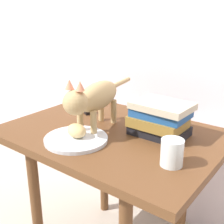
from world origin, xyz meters
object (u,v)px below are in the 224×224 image
at_px(side_table, 112,150).
at_px(tv_remote, 86,108).
at_px(candle_jar, 172,154).
at_px(bread_roll, 77,131).
at_px(plate, 76,139).
at_px(book_stack, 160,119).
at_px(cat, 94,98).

height_order(side_table, tv_remote, tv_remote).
bearing_deg(candle_jar, bread_roll, -172.41).
bearing_deg(side_table, plate, -108.20).
xyz_separation_m(book_stack, tv_remote, (-0.42, 0.05, -0.06)).
height_order(plate, book_stack, book_stack).
distance_m(candle_jar, tv_remote, 0.60).
bearing_deg(bread_roll, tv_remote, 126.87).
relative_size(cat, candle_jar, 5.59).
xyz_separation_m(bread_roll, cat, (-0.01, 0.12, 0.09)).
height_order(side_table, book_stack, book_stack).
height_order(bread_roll, book_stack, book_stack).
bearing_deg(bread_roll, cat, 96.77).
bearing_deg(tv_remote, cat, -10.15).
relative_size(side_table, plate, 3.61).
bearing_deg(plate, tv_remote, 126.42).
bearing_deg(bread_roll, candle_jar, 7.59).
bearing_deg(cat, side_table, 26.63).
bearing_deg(bread_roll, plate, -95.11).
relative_size(side_table, tv_remote, 5.57).
distance_m(book_stack, candle_jar, 0.23).
relative_size(plate, bread_roll, 2.89).
bearing_deg(side_table, book_stack, 26.30).
distance_m(bread_roll, tv_remote, 0.34).
relative_size(plate, cat, 0.49).
bearing_deg(book_stack, cat, -153.61).
height_order(book_stack, candle_jar, book_stack).
distance_m(side_table, cat, 0.23).
distance_m(bread_roll, book_stack, 0.31).
bearing_deg(plate, bread_roll, 84.89).
bearing_deg(side_table, cat, -153.37).
relative_size(bread_roll, book_stack, 0.36).
bearing_deg(plate, candle_jar, 8.22).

